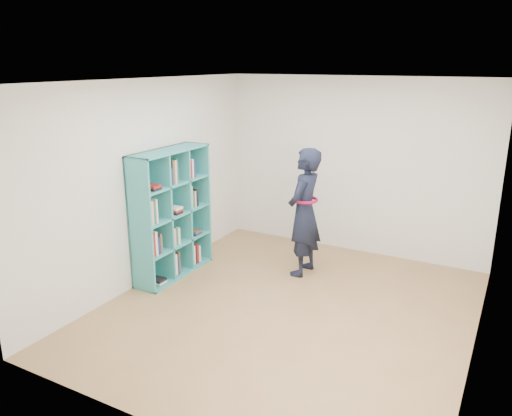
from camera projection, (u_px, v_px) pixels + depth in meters
The scene contains 9 objects.
floor at pixel (288, 310), 5.83m from camera, with size 4.50×4.50×0.00m, color #9C6F47.
ceiling at pixel (292, 81), 5.10m from camera, with size 4.50×4.50×0.00m, color white.
wall_left at pixel (148, 183), 6.38m from camera, with size 0.02×4.50×2.60m, color white.
wall_right at pixel (489, 232), 4.55m from camera, with size 0.02×4.50×2.60m, color white.
wall_back at pixel (354, 166), 7.36m from camera, with size 4.00×0.02×2.60m, color white.
wall_front at pixel (158, 279), 3.57m from camera, with size 4.00×0.02×2.60m, color white.
bookshelf at pixel (170, 215), 6.61m from camera, with size 0.37×1.28×1.71m.
person at pixel (304, 212), 6.62m from camera, with size 0.42×0.64×1.73m.
smartphone at pixel (297, 201), 6.72m from camera, with size 0.04×0.10×0.13m.
Camera 1 is at (2.18, -4.80, 2.80)m, focal length 35.00 mm.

